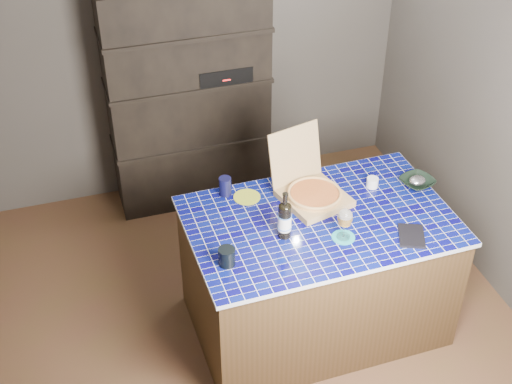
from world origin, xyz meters
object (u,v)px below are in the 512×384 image
object	(u,v)px
wine_glass	(345,219)
pizza_box	(312,191)
bowl	(417,182)
kitchen_island	(317,272)
dvd_case	(412,236)
mead_bottle	(285,219)

from	to	relation	value
wine_glass	pizza_box	bearing A→B (deg)	95.56
pizza_box	bowl	world-z (taller)	pizza_box
kitchen_island	pizza_box	size ratio (longest dim) A/B	3.07
kitchen_island	wine_glass	xyz separation A→B (m)	(0.06, -0.20, 0.57)
wine_glass	dvd_case	size ratio (longest dim) A/B	0.98
bowl	kitchen_island	bearing A→B (deg)	-169.33
mead_bottle	dvd_case	world-z (taller)	mead_bottle
kitchen_island	mead_bottle	xyz separation A→B (m)	(-0.26, -0.08, 0.55)
kitchen_island	pizza_box	bearing A→B (deg)	82.01
mead_bottle	dvd_case	xyz separation A→B (m)	(0.70, -0.23, -0.11)
wine_glass	bowl	xyz separation A→B (m)	(0.65, 0.33, -0.12)
kitchen_island	dvd_case	bearing A→B (deg)	-36.55
kitchen_island	bowl	world-z (taller)	bowl
mead_bottle	bowl	bearing A→B (deg)	12.57
bowl	mead_bottle	bearing A→B (deg)	-167.43
mead_bottle	wine_glass	size ratio (longest dim) A/B	1.53
mead_bottle	bowl	size ratio (longest dim) A/B	1.49
bowl	dvd_case	bearing A→B (deg)	-120.94
pizza_box	mead_bottle	bearing A→B (deg)	-149.17
wine_glass	bowl	world-z (taller)	wine_glass
dvd_case	bowl	bearing A→B (deg)	82.02
pizza_box	wine_glass	size ratio (longest dim) A/B	2.62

